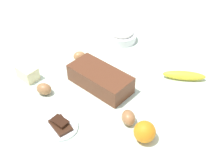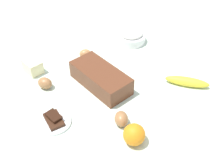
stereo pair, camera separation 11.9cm
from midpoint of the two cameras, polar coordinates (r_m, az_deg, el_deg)
ground_plane at (r=1.22m, az=2.78°, el=-1.91°), size 2.40×2.40×0.02m
loaf_pan at (r=1.20m, az=0.47°, el=0.39°), size 0.30×0.18×0.08m
flour_bowl at (r=1.50m, az=6.26°, el=8.85°), size 0.15×0.15×0.07m
banana at (r=1.27m, az=17.74°, el=-0.44°), size 0.17×0.16×0.04m
orange_fruit at (r=0.99m, az=8.05°, el=-11.18°), size 0.08×0.08×0.08m
butter_block at (r=1.31m, az=-13.49°, el=2.64°), size 0.10×0.08×0.06m
egg_near_butter at (r=1.22m, az=-10.89°, el=-0.75°), size 0.08×0.08×0.05m
egg_beside_bowl at (r=1.37m, az=-3.03°, el=5.30°), size 0.07×0.07×0.05m
egg_loose at (r=1.05m, az=5.18°, el=-8.08°), size 0.08×0.08×0.05m
chocolate_plate at (r=1.07m, az=-8.68°, el=-8.38°), size 0.13×0.13×0.03m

